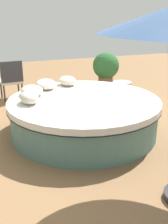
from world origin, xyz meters
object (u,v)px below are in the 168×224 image
at_px(patio_chair, 11,78).
at_px(round_bed, 84,115).
at_px(throw_pillow_0, 67,81).
at_px(throw_pillow_3, 29,97).
at_px(planter, 106,67).
at_px(side_table, 122,91).
at_px(throw_pillow_2, 32,91).
at_px(throw_pillow_1, 46,84).

bearing_deg(patio_chair, round_bed, -73.73).
bearing_deg(throw_pillow_0, throw_pillow_3, -46.93).
bearing_deg(planter, side_table, -9.34).
height_order(throw_pillow_0, throw_pillow_2, throw_pillow_0).
bearing_deg(patio_chair, throw_pillow_1, -77.45).
bearing_deg(patio_chair, side_table, -28.56).
relative_size(patio_chair, side_table, 2.03).
bearing_deg(throw_pillow_0, patio_chair, -146.33).
relative_size(throw_pillow_1, side_table, 1.05).
bearing_deg(round_bed, throw_pillow_2, -124.11).
distance_m(throw_pillow_0, throw_pillow_2, 0.94).
distance_m(throw_pillow_2, planter, 3.35).
bearing_deg(throw_pillow_1, throw_pillow_0, 102.51).
height_order(patio_chair, planter, planter).
bearing_deg(throw_pillow_0, side_table, 103.37).
xyz_separation_m(throw_pillow_0, throw_pillow_3, (0.90, -0.96, 0.01)).
height_order(throw_pillow_0, planter, planter).
height_order(throw_pillow_2, planter, planter).
xyz_separation_m(planter, side_table, (1.35, -0.22, -0.34)).
height_order(throw_pillow_3, side_table, throw_pillow_3).
distance_m(round_bed, throw_pillow_3, 1.03).
relative_size(round_bed, throw_pillow_1, 5.29).
relative_size(throw_pillow_0, throw_pillow_1, 0.89).
bearing_deg(round_bed, throw_pillow_3, -95.47).
height_order(planter, side_table, planter).
xyz_separation_m(throw_pillow_0, side_table, (-0.36, 1.51, -0.49)).
xyz_separation_m(throw_pillow_1, side_table, (-0.47, 1.99, -0.49)).
distance_m(patio_chair, planter, 2.72).
distance_m(round_bed, patio_chair, 2.62).
bearing_deg(round_bed, planter, 146.90).
bearing_deg(throw_pillow_0, throw_pillow_1, -77.49).
bearing_deg(throw_pillow_1, side_table, 103.17).
bearing_deg(throw_pillow_3, patio_chair, -179.87).
relative_size(round_bed, throw_pillow_3, 6.27).
distance_m(throw_pillow_1, throw_pillow_2, 0.49).
height_order(throw_pillow_0, throw_pillow_1, throw_pillow_0).
xyz_separation_m(throw_pillow_2, planter, (-2.16, 2.56, -0.14)).
distance_m(throw_pillow_2, side_table, 2.52).
height_order(throw_pillow_1, throw_pillow_2, throw_pillow_1).
relative_size(patio_chair, planter, 0.97).
relative_size(throw_pillow_3, patio_chair, 0.43).
relative_size(throw_pillow_3, planter, 0.42).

